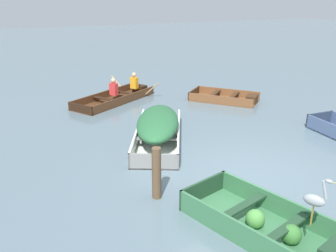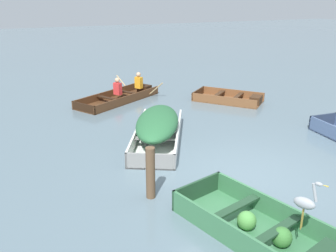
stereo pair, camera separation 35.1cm
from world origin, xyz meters
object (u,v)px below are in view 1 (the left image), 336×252
rowboat_dark_varnish_with_crew (118,96)px  heron_on_dinghy (315,199)px  skiff_white_near_moored (158,125)px  skiff_wooden_brown_far_moored (227,98)px  dinghy_green_foreground (272,228)px  mooring_post (157,173)px

rowboat_dark_varnish_with_crew → heron_on_dinghy: (0.14, -9.47, 0.72)m
skiff_white_near_moored → heron_on_dinghy: bearing=-85.5°
rowboat_dark_varnish_with_crew → heron_on_dinghy: bearing=-89.1°
skiff_wooden_brown_far_moored → rowboat_dark_varnish_with_crew: 4.05m
dinghy_green_foreground → rowboat_dark_varnish_with_crew: bearing=88.8°
dinghy_green_foreground → heron_on_dinghy: bearing=-55.9°
dinghy_green_foreground → skiff_wooden_brown_far_moored: (3.83, 7.21, -0.05)m
skiff_white_near_moored → mooring_post: mooring_post is taller
skiff_white_near_moored → heron_on_dinghy: size_ratio=4.24×
dinghy_green_foreground → heron_on_dinghy: size_ratio=3.64×
heron_on_dinghy → rowboat_dark_varnish_with_crew: bearing=90.9°
dinghy_green_foreground → skiff_white_near_moored: skiff_white_near_moored is taller
dinghy_green_foreground → skiff_white_near_moored: bearing=90.8°
dinghy_green_foreground → heron_on_dinghy: heron_on_dinghy is taller
heron_on_dinghy → mooring_post: size_ratio=0.80×
skiff_wooden_brown_far_moored → mooring_post: (-5.06, -5.29, 0.42)m
skiff_white_near_moored → mooring_post: size_ratio=3.38×
heron_on_dinghy → skiff_white_near_moored: bearing=94.5°
skiff_white_near_moored → heron_on_dinghy: heron_on_dinghy is taller
dinghy_green_foreground → skiff_white_near_moored: size_ratio=0.86×
rowboat_dark_varnish_with_crew → skiff_wooden_brown_far_moored: bearing=-25.9°
rowboat_dark_varnish_with_crew → mooring_post: bearing=-101.4°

